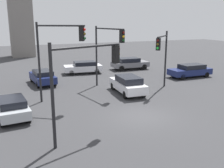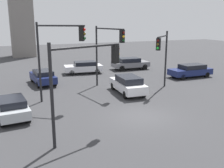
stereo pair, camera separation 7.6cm
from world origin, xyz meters
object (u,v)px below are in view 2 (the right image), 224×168
at_px(traffic_light_4, 162,50).
at_px(car_4, 128,84).
at_px(car_0, 43,77).
at_px(car_6, 84,67).
at_px(traffic_light_0, 86,69).
at_px(car_7, 12,107).
at_px(traffic_light_3, 58,47).
at_px(traffic_light_2, 108,44).
at_px(car_1, 191,70).
at_px(car_2, 130,63).

distance_m(traffic_light_4, car_4, 4.24).
bearing_deg(car_0, car_6, -60.67).
distance_m(traffic_light_4, car_0, 11.62).
bearing_deg(car_4, traffic_light_0, 143.56).
bearing_deg(car_7, traffic_light_0, -146.31).
bearing_deg(car_6, traffic_light_3, 70.98).
xyz_separation_m(traffic_light_3, traffic_light_4, (9.01, 0.24, -0.66)).
bearing_deg(traffic_light_0, car_0, 72.05).
height_order(traffic_light_2, traffic_light_3, traffic_light_3).
relative_size(traffic_light_2, car_1, 1.18).
distance_m(traffic_light_0, car_4, 9.25).
xyz_separation_m(traffic_light_2, car_2, (6.34, 8.21, -3.25)).
distance_m(car_0, car_4, 8.70).
distance_m(traffic_light_0, car_0, 13.20).
relative_size(traffic_light_3, car_7, 1.47).
height_order(car_0, car_4, car_4).
relative_size(traffic_light_2, car_6, 1.23).
xyz_separation_m(car_1, car_6, (-10.15, 6.57, 0.00)).
relative_size(traffic_light_0, traffic_light_4, 0.99).
height_order(traffic_light_2, car_2, traffic_light_2).
bearing_deg(traffic_light_2, traffic_light_0, -40.01).
relative_size(traffic_light_0, car_6, 1.13).
xyz_separation_m(car_0, car_7, (-3.19, -8.36, -0.05)).
distance_m(traffic_light_0, traffic_light_2, 9.65).
bearing_deg(traffic_light_2, car_2, 130.94).
distance_m(car_4, car_7, 9.58).
bearing_deg(traffic_light_3, car_6, 98.09).
bearing_deg(car_1, traffic_light_2, 8.44).
distance_m(traffic_light_4, car_2, 10.71).
height_order(car_1, car_4, car_4).
distance_m(traffic_light_0, car_1, 18.17).
distance_m(traffic_light_0, car_6, 17.40).
bearing_deg(car_1, car_2, -58.95).
bearing_deg(traffic_light_0, car_6, 53.95).
bearing_deg(car_2, traffic_light_4, -98.57).
bearing_deg(traffic_light_2, car_7, -75.65).
relative_size(traffic_light_3, car_2, 1.28).
distance_m(car_6, car_7, 14.63).
relative_size(traffic_light_0, car_4, 1.13).
relative_size(car_1, car_6, 1.05).
bearing_deg(car_6, car_7, 61.61).
bearing_deg(traffic_light_4, car_4, -45.68).
bearing_deg(car_2, traffic_light_0, -120.45).
relative_size(traffic_light_3, car_0, 1.41).
xyz_separation_m(traffic_light_0, car_7, (-3.60, 4.50, -2.95)).
bearing_deg(traffic_light_0, car_2, 36.88).
xyz_separation_m(traffic_light_2, car_1, (10.33, 1.44, -3.30)).
height_order(car_6, car_7, car_6).
xyz_separation_m(traffic_light_0, car_1, (14.96, 9.90, -2.91)).
distance_m(traffic_light_3, car_4, 6.76).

